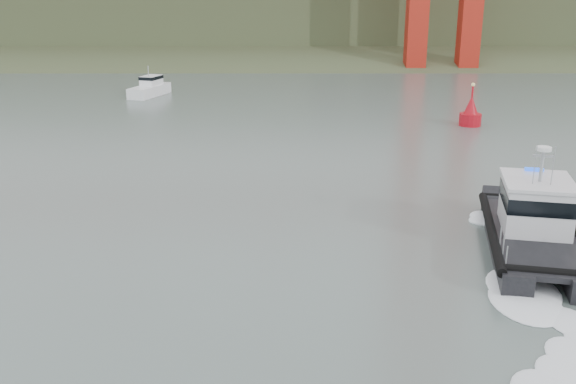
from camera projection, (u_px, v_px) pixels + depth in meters
name	position (u px, v px, depth m)	size (l,w,h in m)	color
ground	(324.00, 294.00, 27.39)	(400.00, 400.00, 0.00)	slate
headlands	(294.00, 10.00, 144.55)	(500.00, 105.36, 27.12)	#394A2A
patrol_boat	(534.00, 224.00, 31.58)	(6.34, 11.85, 5.46)	black
motorboat	(150.00, 88.00, 75.85)	(4.19, 6.93, 3.62)	white
nav_buoy	(471.00, 114.00, 59.69)	(2.03, 2.03, 4.22)	#AD0C17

